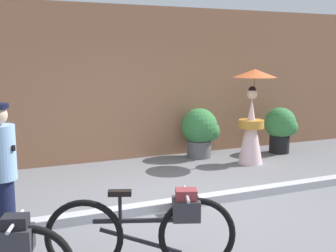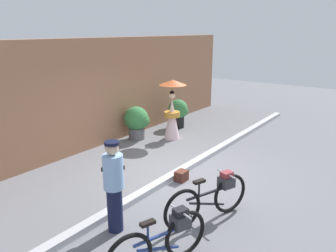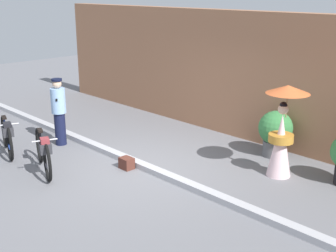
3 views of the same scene
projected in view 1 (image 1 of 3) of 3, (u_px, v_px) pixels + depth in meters
name	position (u px, v px, depth m)	size (l,w,h in m)	color
ground_plane	(193.00, 205.00, 6.12)	(30.00, 30.00, 0.00)	slate
building_wall	(122.00, 83.00, 8.80)	(14.00, 0.40, 3.10)	#9E6B4C
sidewalk_curb	(193.00, 201.00, 6.11)	(14.00, 0.20, 0.12)	#B2B2B7
bicycle_near_officer	(149.00, 230.00, 4.14)	(1.74, 0.74, 0.84)	black
person_officer	(1.00, 174.00, 4.60)	(0.34, 0.34, 1.60)	#141938
person_with_parasol	(252.00, 116.00, 8.38)	(0.84, 0.84, 1.85)	silver
potted_plant_by_door	(281.00, 127.00, 9.37)	(0.70, 0.68, 1.00)	black
potted_plant_small	(201.00, 130.00, 8.95)	(0.77, 0.75, 1.03)	#59595B
backpack_on_pavement	(185.00, 205.00, 5.77)	(0.28, 0.22, 0.24)	#592D23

